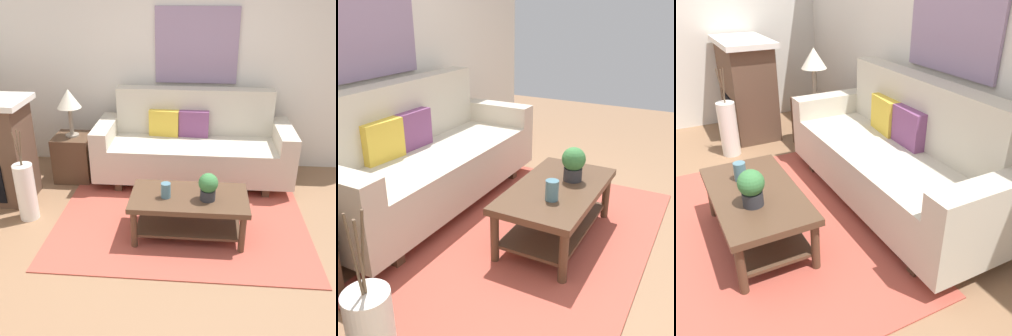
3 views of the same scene
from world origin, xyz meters
TOP-DOWN VIEW (x-y plane):
  - ground_plane at (0.00, 0.00)m, footprint 9.38×9.38m
  - wall_back at (0.00, 2.11)m, footprint 5.38×0.10m
  - area_rug at (0.00, 0.50)m, footprint 2.54×1.67m
  - couch at (0.09, 1.58)m, footprint 2.30×0.84m
  - throw_pillow_mustard at (-0.28, 1.70)m, footprint 0.37×0.16m
  - throw_pillow_plum at (0.09, 1.70)m, footprint 0.36×0.13m
  - coffee_table at (0.09, 0.36)m, footprint 1.10×0.60m
  - tabletop_vase at (-0.13, 0.32)m, footprint 0.09×0.09m
  - potted_plant_tabletop at (0.26, 0.30)m, footprint 0.18×0.18m
  - side_table at (-1.37, 1.48)m, footprint 0.44×0.44m
  - table_lamp at (-1.37, 1.48)m, footprint 0.28×0.28m
  - floor_vase at (-1.58, 0.52)m, footprint 0.20×0.20m
  - floor_vase_branch_a at (-1.56, 0.52)m, footprint 0.05×0.02m
  - floor_vase_branch_b at (-1.59, 0.54)m, footprint 0.02×0.04m
  - floor_vase_branch_c at (-1.59, 0.51)m, footprint 0.04×0.05m
  - framed_painting at (0.09, 2.04)m, footprint 1.00×0.03m

SIDE VIEW (x-z plane):
  - ground_plane at x=0.00m, z-range 0.00..0.00m
  - area_rug at x=0.00m, z-range 0.00..0.01m
  - side_table at x=-1.37m, z-range 0.00..0.56m
  - floor_vase at x=-1.58m, z-range 0.00..0.60m
  - coffee_table at x=0.09m, z-range 0.10..0.53m
  - couch at x=0.09m, z-range -0.11..0.97m
  - tabletop_vase at x=-0.13m, z-range 0.43..0.57m
  - potted_plant_tabletop at x=0.26m, z-range 0.44..0.70m
  - throw_pillow_mustard at x=-0.28m, z-range 0.52..0.84m
  - throw_pillow_plum at x=0.09m, z-range 0.52..0.84m
  - floor_vase_branch_a at x=-1.56m, z-range 0.60..0.96m
  - floor_vase_branch_b at x=-1.59m, z-range 0.60..0.96m
  - floor_vase_branch_c at x=-1.59m, z-range 0.60..0.96m
  - table_lamp at x=-1.37m, z-range 0.71..1.28m
  - wall_back at x=0.00m, z-range 0.00..2.70m
  - framed_painting at x=0.09m, z-range 1.10..1.99m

